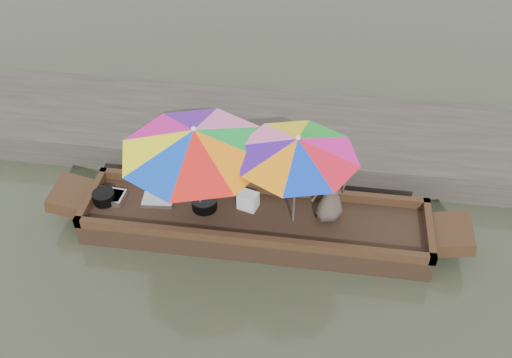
# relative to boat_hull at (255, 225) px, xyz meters

# --- Properties ---
(water) EXTENTS (80.00, 80.00, 0.00)m
(water) POSITION_rel_boat_hull_xyz_m (0.00, 0.00, -0.17)
(water) COLOR #343B27
(water) RESTS_ON ground
(dock) EXTENTS (22.00, 2.20, 0.50)m
(dock) POSITION_rel_boat_hull_xyz_m (0.00, 2.20, 0.08)
(dock) COLOR #2D2B26
(dock) RESTS_ON ground
(boat_hull) EXTENTS (5.12, 1.20, 0.35)m
(boat_hull) POSITION_rel_boat_hull_xyz_m (0.00, 0.00, 0.00)
(boat_hull) COLOR black
(boat_hull) RESTS_ON water
(cooking_pot) EXTENTS (0.34, 0.34, 0.18)m
(cooking_pot) POSITION_rel_boat_hull_xyz_m (-2.31, -0.00, 0.26)
(cooking_pot) COLOR black
(cooking_pot) RESTS_ON boat_hull
(tray_crayfish) EXTENTS (0.49, 0.35, 0.09)m
(tray_crayfish) POSITION_rel_boat_hull_xyz_m (-2.26, 0.07, 0.22)
(tray_crayfish) COLOR silver
(tray_crayfish) RESTS_ON boat_hull
(tray_scallop) EXTENTS (0.49, 0.36, 0.06)m
(tray_scallop) POSITION_rel_boat_hull_xyz_m (-1.51, 0.12, 0.21)
(tray_scallop) COLOR silver
(tray_scallop) RESTS_ON boat_hull
(charcoal_grill) EXTENTS (0.38, 0.38, 0.18)m
(charcoal_grill) POSITION_rel_boat_hull_xyz_m (-0.78, 0.08, 0.26)
(charcoal_grill) COLOR black
(charcoal_grill) RESTS_ON boat_hull
(supply_bag) EXTENTS (0.33, 0.29, 0.26)m
(supply_bag) POSITION_rel_boat_hull_xyz_m (-0.13, 0.19, 0.30)
(supply_bag) COLOR silver
(supply_bag) RESTS_ON boat_hull
(vendor) EXTENTS (0.65, 0.59, 1.12)m
(vendor) POSITION_rel_boat_hull_xyz_m (1.07, 0.14, 0.73)
(vendor) COLOR #453B33
(vendor) RESTS_ON boat_hull
(umbrella_bow) EXTENTS (2.31, 2.31, 1.55)m
(umbrella_bow) POSITION_rel_boat_hull_xyz_m (-0.82, 0.00, 0.95)
(umbrella_bow) COLOR green
(umbrella_bow) RESTS_ON boat_hull
(umbrella_stern) EXTENTS (1.90, 1.90, 1.55)m
(umbrella_stern) POSITION_rel_boat_hull_xyz_m (0.56, 0.00, 0.95)
(umbrella_stern) COLOR #E5148C
(umbrella_stern) RESTS_ON boat_hull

